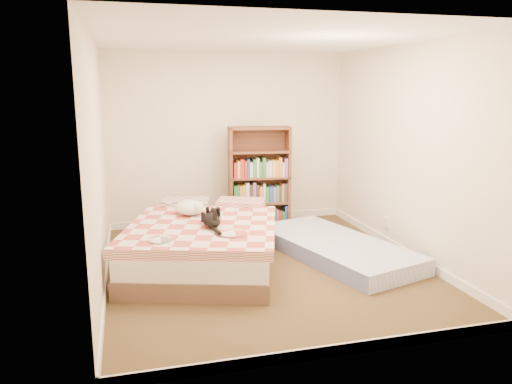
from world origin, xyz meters
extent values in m
cube|color=#44331D|center=(0.00, 0.00, 0.00)|extent=(3.50, 4.00, 0.01)
cube|color=white|center=(0.00, 0.00, 2.50)|extent=(3.50, 4.00, 0.01)
cube|color=beige|center=(0.00, 2.00, 1.25)|extent=(3.50, 0.01, 2.50)
cube|color=beige|center=(0.00, -2.00, 1.25)|extent=(3.50, 0.01, 2.50)
cube|color=beige|center=(-1.75, 0.00, 1.25)|extent=(0.01, 4.00, 2.50)
cube|color=beige|center=(1.75, 0.00, 1.25)|extent=(0.01, 4.00, 2.50)
cube|color=white|center=(0.00, 1.99, 0.05)|extent=(3.50, 0.02, 0.10)
cube|color=white|center=(0.00, -1.99, 0.05)|extent=(3.50, 0.02, 0.10)
cube|color=white|center=(-1.74, 0.00, 0.05)|extent=(0.02, 4.00, 0.10)
cube|color=white|center=(1.74, 0.00, 0.05)|extent=(0.02, 4.00, 0.10)
cube|color=white|center=(1.74, 0.40, 0.30)|extent=(0.03, 0.09, 0.13)
cube|color=brown|center=(-0.65, 0.26, 0.10)|extent=(2.10, 2.53, 0.20)
cube|color=silver|center=(-0.65, 0.26, 0.30)|extent=(2.06, 2.48, 0.22)
cube|color=#B44843|center=(-0.65, 0.26, 0.47)|extent=(2.06, 2.18, 0.11)
cube|color=slate|center=(-1.01, 1.08, 0.50)|extent=(0.68, 0.54, 0.16)
cube|color=#B44843|center=(-0.29, 1.08, 0.50)|extent=(0.68, 0.54, 0.16)
cube|color=#4F2F1B|center=(-0.05, 1.61, 0.73)|extent=(0.07, 0.29, 1.46)
cube|color=#4F2F1B|center=(0.78, 1.61, 0.73)|extent=(0.07, 0.29, 1.46)
cube|color=#4F2F1B|center=(0.37, 1.75, 0.73)|extent=(0.87, 0.10, 1.46)
cube|color=#4F2F1B|center=(0.37, 1.61, 0.02)|extent=(0.90, 0.37, 0.03)
cube|color=#4F2F1B|center=(0.37, 1.61, 0.74)|extent=(0.90, 0.37, 0.03)
cube|color=#4F2F1B|center=(0.37, 1.61, 1.44)|extent=(0.90, 0.37, 0.03)
cube|color=#6D7BB6|center=(0.92, 0.15, 0.10)|extent=(1.55, 2.36, 0.20)
ellipsoid|color=black|center=(-0.61, 0.01, 0.59)|extent=(0.32, 0.46, 0.14)
sphere|color=black|center=(-0.61, 0.23, 0.60)|extent=(0.17, 0.17, 0.13)
cone|color=black|center=(-0.65, 0.27, 0.66)|extent=(0.06, 0.06, 0.05)
cone|color=black|center=(-0.57, 0.27, 0.66)|extent=(0.06, 0.06, 0.05)
cylinder|color=black|center=(-0.50, -0.28, 0.56)|extent=(0.12, 0.24, 0.05)
ellipsoid|color=white|center=(-0.77, 0.57, 0.61)|extent=(0.36, 0.40, 0.17)
sphere|color=white|center=(-0.68, 0.46, 0.63)|extent=(0.15, 0.15, 0.14)
sphere|color=white|center=(-0.63, 0.42, 0.61)|extent=(0.07, 0.07, 0.06)
sphere|color=white|center=(-0.92, 0.64, 0.59)|extent=(0.09, 0.09, 0.08)
camera|label=1|loc=(-1.48, -5.18, 2.02)|focal=35.00mm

